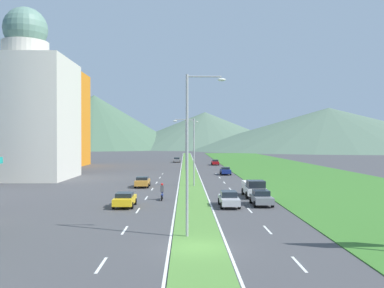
{
  "coord_description": "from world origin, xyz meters",
  "views": [
    {
      "loc": [
        -0.78,
        -24.92,
        6.43
      ],
      "look_at": [
        0.45,
        52.44,
        5.7
      ],
      "focal_mm": 39.45,
      "sensor_mm": 36.0,
      "label": 1
    }
  ],
  "objects": [
    {
      "name": "ground_plane",
      "position": [
        0.0,
        0.0,
        0.0
      ],
      "size": [
        600.0,
        600.0,
        0.0
      ],
      "primitive_type": "plane",
      "color": "#424244"
    },
    {
      "name": "grass_median",
      "position": [
        0.0,
        60.0,
        0.03
      ],
      "size": [
        3.2,
        240.0,
        0.06
      ],
      "primitive_type": "cube",
      "color": "#518438",
      "rests_on": "ground_plane"
    },
    {
      "name": "grass_verge_right",
      "position": [
        20.6,
        60.0,
        0.03
      ],
      "size": [
        24.0,
        240.0,
        0.06
      ],
      "primitive_type": "cube",
      "color": "#387028",
      "rests_on": "ground_plane"
    },
    {
      "name": "lane_dash_left_2",
      "position": [
        -5.1,
        -3.29,
        0.01
      ],
      "size": [
        0.16,
        2.8,
        0.01
      ],
      "primitive_type": "cube",
      "color": "silver",
      "rests_on": "ground_plane"
    },
    {
      "name": "lane_dash_left_3",
      "position": [
        -5.1,
        5.06,
        0.01
      ],
      "size": [
        0.16,
        2.8,
        0.01
      ],
      "primitive_type": "cube",
      "color": "silver",
      "rests_on": "ground_plane"
    },
    {
      "name": "lane_dash_left_4",
      "position": [
        -5.1,
        13.42,
        0.01
      ],
      "size": [
        0.16,
        2.8,
        0.01
      ],
      "primitive_type": "cube",
      "color": "silver",
      "rests_on": "ground_plane"
    },
    {
      "name": "lane_dash_left_5",
      "position": [
        -5.1,
        21.77,
        0.01
      ],
      "size": [
        0.16,
        2.8,
        0.01
      ],
      "primitive_type": "cube",
      "color": "silver",
      "rests_on": "ground_plane"
    },
    {
      "name": "lane_dash_left_6",
      "position": [
        -5.1,
        30.13,
        0.01
      ],
      "size": [
        0.16,
        2.8,
        0.01
      ],
      "primitive_type": "cube",
      "color": "silver",
      "rests_on": "ground_plane"
    },
    {
      "name": "lane_dash_left_7",
      "position": [
        -5.1,
        38.48,
        0.01
      ],
      "size": [
        0.16,
        2.8,
        0.01
      ],
      "primitive_type": "cube",
      "color": "silver",
      "rests_on": "ground_plane"
    },
    {
      "name": "lane_dash_left_8",
      "position": [
        -5.1,
        46.84,
        0.01
      ],
      "size": [
        0.16,
        2.8,
        0.01
      ],
      "primitive_type": "cube",
      "color": "silver",
      "rests_on": "ground_plane"
    },
    {
      "name": "lane_dash_left_9",
      "position": [
        -5.1,
        55.19,
        0.01
      ],
      "size": [
        0.16,
        2.8,
        0.01
      ],
      "primitive_type": "cube",
      "color": "silver",
      "rests_on": "ground_plane"
    },
    {
      "name": "lane_dash_right_2",
      "position": [
        5.1,
        -3.29,
        0.01
      ],
      "size": [
        0.16,
        2.8,
        0.01
      ],
      "primitive_type": "cube",
      "color": "silver",
      "rests_on": "ground_plane"
    },
    {
      "name": "lane_dash_right_3",
      "position": [
        5.1,
        5.06,
        0.01
      ],
      "size": [
        0.16,
        2.8,
        0.01
      ],
      "primitive_type": "cube",
      "color": "silver",
      "rests_on": "ground_plane"
    },
    {
      "name": "lane_dash_right_4",
      "position": [
        5.1,
        13.42,
        0.01
      ],
      "size": [
        0.16,
        2.8,
        0.01
      ],
      "primitive_type": "cube",
      "color": "silver",
      "rests_on": "ground_plane"
    },
    {
      "name": "lane_dash_right_5",
      "position": [
        5.1,
        21.77,
        0.01
      ],
      "size": [
        0.16,
        2.8,
        0.01
      ],
      "primitive_type": "cube",
      "color": "silver",
      "rests_on": "ground_plane"
    },
    {
      "name": "lane_dash_right_6",
      "position": [
        5.1,
        30.13,
        0.01
      ],
      "size": [
        0.16,
        2.8,
        0.01
      ],
      "primitive_type": "cube",
      "color": "silver",
      "rests_on": "ground_plane"
    },
    {
      "name": "lane_dash_right_7",
      "position": [
        5.1,
        38.48,
        0.01
      ],
      "size": [
        0.16,
        2.8,
        0.01
      ],
      "primitive_type": "cube",
      "color": "silver",
      "rests_on": "ground_plane"
    },
    {
      "name": "lane_dash_right_8",
      "position": [
        5.1,
        46.84,
        0.01
      ],
      "size": [
        0.16,
        2.8,
        0.01
      ],
      "primitive_type": "cube",
      "color": "silver",
      "rests_on": "ground_plane"
    },
    {
      "name": "lane_dash_right_9",
      "position": [
        5.1,
        55.19,
        0.01
      ],
      "size": [
        0.16,
        2.8,
        0.01
      ],
      "primitive_type": "cube",
      "color": "silver",
      "rests_on": "ground_plane"
    },
    {
      "name": "edge_line_median_left",
      "position": [
        -1.75,
        60.0,
        0.01
      ],
      "size": [
        0.16,
        240.0,
        0.01
      ],
      "primitive_type": "cube",
      "color": "silver",
      "rests_on": "ground_plane"
    },
    {
      "name": "edge_line_median_right",
      "position": [
        1.75,
        60.0,
        0.01
      ],
      "size": [
        0.16,
        240.0,
        0.01
      ],
      "primitive_type": "cube",
      "color": "silver",
      "rests_on": "ground_plane"
    },
    {
      "name": "domed_building",
      "position": [
        -27.22,
        45.32,
        11.41
      ],
      "size": [
        14.69,
        14.69,
        28.36
      ],
      "color": "beige",
      "rests_on": "ground_plane"
    },
    {
      "name": "midrise_colored",
      "position": [
        -33.95,
        79.35,
        11.53
      ],
      "size": [
        16.0,
        16.0,
        23.06
      ],
      "primitive_type": "cube",
      "color": "orange",
      "rests_on": "ground_plane"
    },
    {
      "name": "hill_far_left",
      "position": [
        -65.34,
        274.04,
        19.09
      ],
      "size": [
        129.98,
        129.98,
        38.18
      ],
      "primitive_type": "cone",
      "color": "#47664C",
      "rests_on": "ground_plane"
    },
    {
      "name": "hill_far_center",
      "position": [
        13.55,
        282.5,
        13.42
      ],
      "size": [
        133.44,
        133.44,
        26.84
      ],
      "primitive_type": "cone",
      "color": "#516B56",
      "rests_on": "ground_plane"
    },
    {
      "name": "hill_far_right",
      "position": [
        92.53,
        247.41,
        13.7
      ],
      "size": [
        191.91,
        191.91,
        27.41
      ],
      "primitive_type": "cone",
      "color": "#516B56",
      "rests_on": "ground_plane"
    },
    {
      "name": "street_lamp_near",
      "position": [
        -0.42,
        2.9,
        6.07
      ],
      "size": [
        2.65,
        0.28,
        10.77
      ],
      "color": "#99999E",
      "rests_on": "ground_plane"
    },
    {
      "name": "street_lamp_mid",
      "position": [
        0.11,
        33.53,
        5.42
      ],
      "size": [
        3.01,
        0.48,
        9.42
      ],
      "color": "#99999E",
      "rests_on": "ground_plane"
    },
    {
      "name": "street_lamp_far",
      "position": [
        -0.42,
        64.25,
        6.01
      ],
      "size": [
        2.79,
        0.42,
        10.62
      ],
      "color": "#99999E",
      "rests_on": "ground_plane"
    },
    {
      "name": "car_0",
      "position": [
        3.42,
        15.66,
        0.75
      ],
      "size": [
        1.86,
        4.68,
        1.47
      ],
      "rotation": [
        0.0,
        0.0,
        -1.57
      ],
      "color": "#B2B2B7",
      "rests_on": "ground_plane"
    },
    {
      "name": "car_1",
      "position": [
        6.89,
        82.95,
        0.73
      ],
      "size": [
        1.87,
        4.76,
        1.42
      ],
      "rotation": [
        0.0,
        0.0,
        -1.57
      ],
      "color": "maroon",
      "rests_on": "ground_plane"
    },
    {
      "name": "car_2",
      "position": [
        6.64,
        52.87,
        0.74
      ],
      "size": [
        1.88,
        4.27,
        1.42
      ],
      "rotation": [
        0.0,
        0.0,
        -1.57
      ],
      "color": "navy",
      "rests_on": "ground_plane"
    },
    {
      "name": "car_3",
      "position": [
        -3.21,
        96.69,
        0.73
      ],
      "size": [
        1.96,
        4.32,
        1.42
      ],
      "rotation": [
        0.0,
        0.0,
        1.57
      ],
      "color": "slate",
      "rests_on": "ground_plane"
    },
    {
      "name": "car_4",
      "position": [
        -6.6,
        15.6,
        0.73
      ],
      "size": [
        1.94,
        4.26,
        1.39
      ],
      "rotation": [
        0.0,
        0.0,
        1.57
      ],
      "color": "yellow",
      "rests_on": "ground_plane"
    },
    {
      "name": "car_5",
      "position": [
        6.7,
        16.33,
        0.75
      ],
      "size": [
        1.9,
        4.11,
        1.48
      ],
      "rotation": [
        0.0,
        0.0,
        -1.57
      ],
      "color": "slate",
      "rests_on": "ground_plane"
    },
    {
      "name": "car_7",
      "position": [
        -6.62,
        32.53,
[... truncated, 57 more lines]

